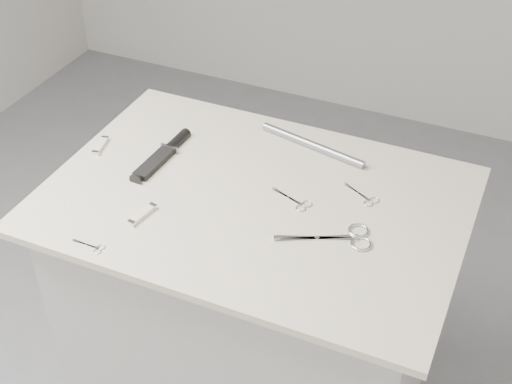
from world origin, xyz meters
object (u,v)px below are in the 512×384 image
at_px(large_shears, 344,238).
at_px(pocket_knife_a, 101,146).
at_px(sheathed_knife, 165,152).
at_px(plinth, 255,329).
at_px(metal_rail, 312,145).
at_px(embroidery_scissors_a, 297,202).
at_px(tiny_scissors, 92,247).
at_px(pocket_knife_b, 143,215).
at_px(embroidery_scissors_b, 365,198).

bearing_deg(large_shears, pocket_knife_a, 148.28).
height_order(large_shears, sheathed_knife, sheathed_knife).
bearing_deg(plinth, pocket_knife_a, 176.24).
height_order(sheathed_knife, metal_rail, sheathed_knife).
xyz_separation_m(embroidery_scissors_a, tiny_scissors, (-0.35, -0.33, -0.00)).
relative_size(embroidery_scissors_a, pocket_knife_a, 1.37).
distance_m(tiny_scissors, metal_rail, 0.64).
bearing_deg(embroidery_scissors_a, metal_rail, 121.05).
xyz_separation_m(large_shears, embroidery_scissors_a, (-0.14, 0.08, -0.00)).
xyz_separation_m(embroidery_scissors_a, sheathed_knife, (-0.38, 0.05, 0.01)).
bearing_deg(pocket_knife_b, pocket_knife_a, 61.37).
bearing_deg(sheathed_knife, pocket_knife_a, 105.37).
bearing_deg(pocket_knife_b, metal_rail, -21.48).
bearing_deg(pocket_knife_b, tiny_scissors, 171.39).
relative_size(plinth, pocket_knife_b, 10.37).
relative_size(large_shears, pocket_knife_b, 2.43).
height_order(embroidery_scissors_a, pocket_knife_b, pocket_knife_b).
bearing_deg(tiny_scissors, pocket_knife_b, 71.96).
relative_size(embroidery_scissors_b, sheathed_knife, 0.43).
bearing_deg(tiny_scissors, plinth, 51.32).
relative_size(tiny_scissors, pocket_knife_a, 0.97).
xyz_separation_m(pocket_knife_a, metal_rail, (0.51, 0.22, 0.01)).
bearing_deg(large_shears, metal_rail, 96.97).
height_order(embroidery_scissors_b, pocket_knife_a, pocket_knife_a).
bearing_deg(pocket_knife_b, sheathed_knife, 27.81).
height_order(embroidery_scissors_b, pocket_knife_b, pocket_knife_b).
xyz_separation_m(pocket_knife_a, pocket_knife_b, (0.25, -0.20, 0.00)).
xyz_separation_m(plinth, sheathed_knife, (-0.28, 0.07, 0.48)).
relative_size(large_shears, pocket_knife_a, 2.60).
bearing_deg(plinth, sheathed_knife, 166.44).
xyz_separation_m(plinth, embroidery_scissors_a, (0.10, 0.02, 0.47)).
height_order(plinth, metal_rail, metal_rail).
height_order(embroidery_scissors_a, pocket_knife_a, pocket_knife_a).
bearing_deg(pocket_knife_a, tiny_scissors, -161.90).
relative_size(plinth, pocket_knife_a, 11.08).
bearing_deg(metal_rail, pocket_knife_b, -121.75).
height_order(embroidery_scissors_a, metal_rail, metal_rail).
distance_m(embroidery_scissors_a, metal_rail, 0.24).
bearing_deg(tiny_scissors, metal_rail, 61.97).
height_order(plinth, tiny_scissors, tiny_scissors).
bearing_deg(metal_rail, large_shears, -58.29).
bearing_deg(metal_rail, embroidery_scissors_a, -78.73).
distance_m(embroidery_scissors_b, pocket_knife_b, 0.53).
height_order(tiny_scissors, pocket_knife_b, pocket_knife_b).
xyz_separation_m(sheathed_knife, metal_rail, (0.34, 0.18, 0.00)).
xyz_separation_m(large_shears, tiny_scissors, (-0.50, -0.25, -0.00)).
xyz_separation_m(plinth, metal_rail, (0.05, 0.25, 0.48)).
bearing_deg(large_shears, embroidery_scissors_a, 127.23).
relative_size(sheathed_knife, pocket_knife_b, 2.65).
height_order(large_shears, pocket_knife_b, pocket_knife_b).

